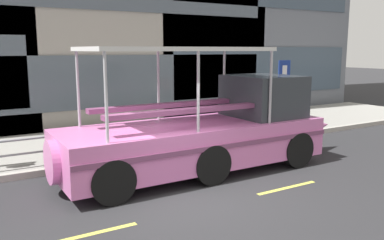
# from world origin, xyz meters

# --- Properties ---
(ground_plane) EXTENTS (120.00, 120.00, 0.00)m
(ground_plane) POSITION_xyz_m (0.00, 0.00, 0.00)
(ground_plane) COLOR #2B2B2D
(sidewalk) EXTENTS (32.00, 4.80, 0.18)m
(sidewalk) POSITION_xyz_m (0.00, 5.60, 0.09)
(sidewalk) COLOR #99968E
(sidewalk) RESTS_ON ground_plane
(curb_edge) EXTENTS (32.00, 0.18, 0.18)m
(curb_edge) POSITION_xyz_m (0.00, 3.11, 0.09)
(curb_edge) COLOR #B2ADA3
(curb_edge) RESTS_ON ground_plane
(lane_centreline) EXTENTS (25.80, 0.12, 0.01)m
(lane_centreline) POSITION_xyz_m (-0.00, -0.90, 0.00)
(lane_centreline) COLOR #DBD64C
(lane_centreline) RESTS_ON ground_plane
(curb_guardrail) EXTENTS (10.76, 0.09, 0.81)m
(curb_guardrail) POSITION_xyz_m (1.48, 3.45, 0.73)
(curb_guardrail) COLOR gray
(curb_guardrail) RESTS_ON sidewalk
(parking_sign) EXTENTS (0.60, 0.12, 2.68)m
(parking_sign) POSITION_xyz_m (7.02, 4.19, 2.00)
(parking_sign) COLOR #4C4F54
(parking_sign) RESTS_ON sidewalk
(duck_tour_boat) EXTENTS (9.01, 2.47, 3.33)m
(duck_tour_boat) POSITION_xyz_m (1.72, 1.35, 1.07)
(duck_tour_boat) COLOR pink
(duck_tour_boat) RESTS_ON ground_plane
(pedestrian_near_bow) EXTENTS (0.23, 0.47, 1.65)m
(pedestrian_near_bow) POSITION_xyz_m (5.09, 4.68, 1.17)
(pedestrian_near_bow) COLOR #1E2338
(pedestrian_near_bow) RESTS_ON sidewalk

